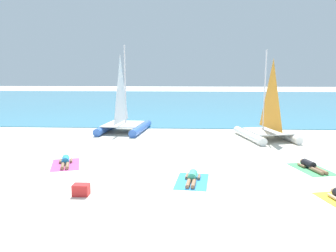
# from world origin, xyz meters

# --- Properties ---
(ground_plane) EXTENTS (120.00, 120.00, 0.00)m
(ground_plane) POSITION_xyz_m (0.00, 10.00, 0.00)
(ground_plane) COLOR silver
(ocean_water) EXTENTS (120.00, 40.00, 0.05)m
(ocean_water) POSITION_xyz_m (0.00, 31.32, 0.03)
(ocean_water) COLOR teal
(ocean_water) RESTS_ON ground
(sailboat_blue) EXTENTS (3.06, 4.40, 5.41)m
(sailboat_blue) POSITION_xyz_m (-3.10, 10.03, 0.81)
(sailboat_blue) COLOR blue
(sailboat_blue) RESTS_ON ground
(sailboat_white) EXTENTS (3.22, 4.28, 5.01)m
(sailboat_white) POSITION_xyz_m (5.44, 8.16, 0.75)
(sailboat_white) COLOR white
(sailboat_white) RESTS_ON ground
(towel_leftmost) EXTENTS (1.61, 2.14, 0.01)m
(towel_leftmost) POSITION_xyz_m (-4.10, 2.25, 0.01)
(towel_leftmost) COLOR #D84C99
(towel_leftmost) RESTS_ON ground
(sunbather_leftmost) EXTENTS (0.83, 1.54, 0.30)m
(sunbather_leftmost) POSITION_xyz_m (-4.12, 2.31, 0.13)
(sunbather_leftmost) COLOR #268CCC
(sunbather_leftmost) RESTS_ON towel_leftmost
(towel_center_left) EXTENTS (1.29, 2.00, 0.01)m
(towel_center_left) POSITION_xyz_m (1.11, 0.37, 0.01)
(towel_center_left) COLOR #338CD8
(towel_center_left) RESTS_ON ground
(sunbather_center_left) EXTENTS (0.58, 1.57, 0.30)m
(sunbather_center_left) POSITION_xyz_m (1.12, 0.43, 0.13)
(sunbather_center_left) COLOR #3FB28C
(sunbather_center_left) RESTS_ON towel_center_left
(towel_rightmost) EXTENTS (1.53, 2.11, 0.01)m
(towel_rightmost) POSITION_xyz_m (5.85, 2.13, 0.01)
(towel_rightmost) COLOR #4CB266
(towel_rightmost) RESTS_ON ground
(sunbather_rightmost) EXTENTS (0.76, 1.55, 0.30)m
(sunbather_rightmost) POSITION_xyz_m (5.83, 2.19, 0.13)
(sunbather_rightmost) COLOR black
(sunbather_rightmost) RESTS_ON towel_rightmost
(cooler_box) EXTENTS (0.50, 0.36, 0.36)m
(cooler_box) POSITION_xyz_m (-2.38, -1.18, 0.18)
(cooler_box) COLOR red
(cooler_box) RESTS_ON ground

